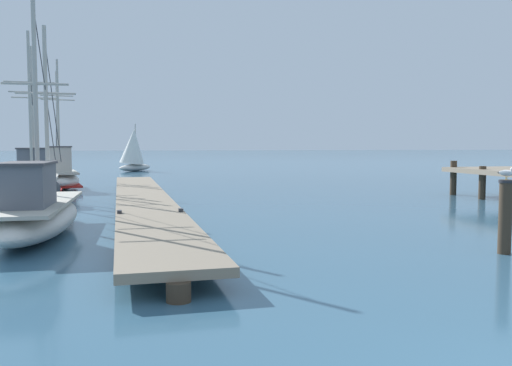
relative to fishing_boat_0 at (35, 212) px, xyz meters
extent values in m
cube|color=gray|center=(2.44, 5.21, -0.25)|extent=(3.33, 22.78, 0.16)
cylinder|color=#3D3023|center=(3.21, -6.12, -0.47)|extent=(0.36, 0.36, 0.29)
cylinder|color=#3D3023|center=(2.90, -1.59, -0.47)|extent=(0.36, 0.36, 0.29)
cylinder|color=#3D3023|center=(2.59, 2.94, -0.47)|extent=(0.36, 0.36, 0.29)
cylinder|color=#3D3023|center=(2.29, 7.47, -0.47)|extent=(0.36, 0.36, 0.29)
cylinder|color=#3D3023|center=(1.98, 12.00, -0.47)|extent=(0.36, 0.36, 0.29)
cylinder|color=#3D3023|center=(1.67, 16.54, -0.47)|extent=(0.36, 0.36, 0.29)
cube|color=#333338|center=(1.95, 0.62, -0.13)|extent=(0.13, 0.21, 0.08)
cube|color=#333338|center=(3.55, 0.73, -0.13)|extent=(0.13, 0.21, 0.08)
ellipsoid|color=silver|center=(0.00, 0.13, -0.19)|extent=(1.88, 6.38, 0.85)
cube|color=#B2AD9E|center=(0.00, 0.13, 0.19)|extent=(1.65, 5.74, 0.08)
cube|color=#565B66|center=(0.02, -0.82, 0.70)|extent=(1.02, 1.80, 0.94)
cube|color=#3D3D42|center=(0.02, -0.82, 1.21)|extent=(1.11, 1.94, 0.06)
cylinder|color=#B2ADA3|center=(-0.01, 0.45, 2.83)|extent=(0.11, 0.11, 5.21)
cylinder|color=#B2ADA3|center=(-0.01, 0.45, 3.13)|extent=(1.58, 0.09, 0.06)
cylinder|color=#333338|center=(-0.04, 1.85, 3.09)|extent=(0.08, 2.71, 3.85)
cylinder|color=#B2ADA3|center=(-0.04, 1.87, 2.54)|extent=(0.11, 0.11, 4.63)
cylinder|color=#B2ADA3|center=(-0.04, 1.87, 3.03)|extent=(1.58, 0.09, 0.06)
cylinder|color=#333338|center=(-0.06, 3.12, 2.78)|extent=(0.07, 2.41, 3.42)
ellipsoid|color=black|center=(-1.88, 8.91, -0.14)|extent=(2.63, 4.89, 0.95)
cube|color=#B2AD9E|center=(-1.88, 8.91, 0.29)|extent=(2.32, 4.40, 0.08)
cube|color=#B21E19|center=(-1.88, 8.91, -0.36)|extent=(2.63, 4.80, 0.08)
cube|color=#565B66|center=(-1.78, 8.22, 0.89)|extent=(1.20, 1.22, 1.11)
cube|color=#3D3D42|center=(-1.78, 8.22, 1.48)|extent=(1.29, 1.32, 0.06)
cylinder|color=#B2ADA3|center=(-1.92, 9.14, 2.93)|extent=(0.11, 0.11, 5.19)
cylinder|color=#B2ADA3|center=(-1.92, 9.14, 3.72)|extent=(1.75, 0.32, 0.06)
cylinder|color=#333338|center=(-2.12, 10.52, 3.19)|extent=(0.42, 2.67, 3.84)
cylinder|color=#B2ADA3|center=(-2.07, 10.17, 2.86)|extent=(0.11, 0.11, 5.05)
cylinder|color=#B2ADA3|center=(-2.07, 10.17, 3.58)|extent=(1.75, 0.32, 0.06)
cylinder|color=#333338|center=(-2.27, 11.52, 3.11)|extent=(0.41, 2.60, 3.74)
cylinder|color=#B2ADA3|center=(-1.67, 7.53, 3.07)|extent=(0.11, 0.11, 5.47)
cylinder|color=#B2ADA3|center=(-1.67, 7.53, 3.93)|extent=(1.75, 0.32, 0.06)
cylinder|color=#333338|center=(-1.89, 8.99, 3.34)|extent=(0.45, 2.82, 4.05)
ellipsoid|color=silver|center=(-1.85, 14.49, -0.17)|extent=(2.71, 4.81, 0.89)
cube|color=#B2AD9E|center=(-1.85, 14.49, 0.24)|extent=(2.40, 4.32, 0.08)
cube|color=#B21E19|center=(-1.85, 14.49, -0.37)|extent=(2.71, 4.72, 0.08)
cube|color=#B7B2A8|center=(-1.71, 13.83, 0.88)|extent=(1.21, 1.36, 1.21)
cube|color=#3D3D42|center=(-1.71, 13.83, 1.52)|extent=(1.31, 1.46, 0.06)
cylinder|color=#B2ADA3|center=(-1.90, 14.71, 3.07)|extent=(0.11, 0.11, 5.59)
cylinder|color=#B2ADA3|center=(-1.90, 14.71, 3.86)|extent=(1.59, 0.40, 0.06)
cylinder|color=#333338|center=(-2.21, 16.19, 3.35)|extent=(0.63, 2.85, 4.14)
cylinder|color=#B2ADA3|center=(-2.11, 15.71, 2.84)|extent=(0.11, 0.11, 5.12)
cylinder|color=#B2ADA3|center=(-2.11, 15.71, 4.15)|extent=(1.59, 0.40, 0.06)
cylinder|color=#333338|center=(-2.40, 17.06, 3.09)|extent=(0.58, 2.61, 3.79)
cylinder|color=#3D3023|center=(15.94, 8.13, 0.15)|extent=(0.28, 0.28, 1.53)
cylinder|color=#3D3023|center=(16.05, 6.13, 0.06)|extent=(0.28, 0.28, 1.36)
cylinder|color=#3D3023|center=(9.95, -3.93, 0.15)|extent=(0.26, 0.26, 1.53)
cylinder|color=#28282D|center=(9.95, -3.93, 0.88)|extent=(0.30, 0.30, 0.06)
cylinder|color=gold|center=(9.98, -3.91, 0.95)|extent=(0.01, 0.01, 0.07)
cylinder|color=gold|center=(9.93, -3.94, 0.95)|extent=(0.01, 0.01, 0.07)
ellipsoid|color=white|center=(9.95, -3.93, 1.05)|extent=(0.25, 0.30, 0.13)
ellipsoid|color=silver|center=(9.99, -3.88, 1.06)|extent=(0.15, 0.22, 0.09)
ellipsoid|color=#383838|center=(9.93, -3.79, 1.06)|extent=(0.06, 0.07, 0.04)
ellipsoid|color=silver|center=(9.90, -3.94, 1.06)|extent=(0.15, 0.22, 0.09)
ellipsoid|color=#383838|center=(9.84, -3.84, 1.06)|extent=(0.06, 0.07, 0.04)
cone|color=white|center=(9.88, -3.80, 1.05)|extent=(0.10, 0.10, 0.07)
sphere|color=white|center=(10.01, -4.03, 1.14)|extent=(0.08, 0.08, 0.08)
ellipsoid|color=silver|center=(1.14, 32.73, -0.32)|extent=(3.18, 3.96, 0.60)
cylinder|color=#B2ADA3|center=(1.20, 32.82, 1.67)|extent=(0.08, 0.08, 3.38)
cone|color=silver|center=(1.00, 32.53, 1.51)|extent=(3.05, 2.97, 3.07)
camera|label=1|loc=(2.92, -13.76, 1.64)|focal=37.72mm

